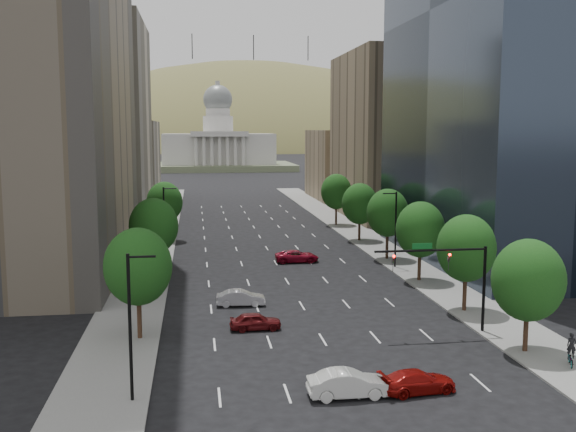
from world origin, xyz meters
name	(u,v)px	position (x,y,z in m)	size (l,w,h in m)	color
sidewalk_left	(146,266)	(-15.50, 60.00, 0.07)	(6.00, 200.00, 0.15)	slate
sidewalk_right	(398,259)	(15.50, 60.00, 0.07)	(6.00, 200.00, 0.15)	slate
midrise_cream_left	(106,122)	(-25.00, 103.00, 17.50)	(14.00, 30.00, 35.00)	beige
filler_left	(126,161)	(-25.00, 136.00, 9.00)	(14.00, 26.00, 18.00)	beige
tower_glass_right	(494,12)	(26.00, 58.00, 30.00)	(16.00, 38.00, 60.00)	black
parking_tan_right	(384,136)	(25.00, 100.00, 15.00)	(14.00, 30.00, 30.00)	#8C7759
filler_right	(343,165)	(25.00, 133.00, 8.00)	(14.00, 26.00, 16.00)	#8C7759
tree_right_0	(528,280)	(14.00, 25.00, 5.39)	(5.20, 5.20, 8.39)	#382316
tree_right_1	(466,248)	(14.00, 36.00, 5.75)	(5.20, 5.20, 8.75)	#382316
tree_right_2	(420,230)	(14.00, 48.00, 5.60)	(5.20, 5.20, 8.61)	#382316
tree_right_3	(388,213)	(14.00, 60.00, 5.89)	(5.20, 5.20, 8.89)	#382316
tree_right_4	(360,204)	(14.00, 74.00, 5.46)	(5.20, 5.20, 8.46)	#382316
tree_right_5	(336,192)	(14.00, 90.00, 5.75)	(5.20, 5.20, 8.75)	#382316
tree_left_0	(138,267)	(-14.00, 32.00, 5.75)	(5.20, 5.20, 8.75)	#382316
tree_left_1	(154,226)	(-14.00, 52.00, 5.96)	(5.20, 5.20, 8.97)	#382316
tree_left_2	(165,202)	(-14.00, 78.00, 5.68)	(5.20, 5.20, 8.68)	#382316
streetlight_rn	(395,227)	(13.44, 55.00, 4.84)	(1.70, 0.20, 9.00)	black
streetlight_ls	(131,323)	(-13.44, 20.00, 4.84)	(1.70, 0.20, 9.00)	black
streetlight_ln	(165,220)	(-13.44, 65.00, 4.84)	(1.70, 0.20, 9.00)	black
traffic_signal	(455,270)	(10.53, 30.00, 5.17)	(9.12, 0.40, 7.38)	black
capitol	(218,149)	(0.00, 249.71, 8.58)	(60.00, 40.00, 35.20)	#596647
foothills	(243,187)	(34.67, 599.39, -37.78)	(720.00, 413.00, 263.00)	olive
car_white	(349,384)	(-0.56, 18.98, 0.82)	(1.75, 5.01, 1.65)	silver
car_red_near	(418,381)	(3.82, 19.06, 0.70)	(1.97, 4.84, 1.40)	maroon
car_maroon	(255,321)	(-4.92, 33.29, 0.71)	(1.67, 4.16, 1.42)	#510D0F
car_silver	(241,298)	(-5.59, 40.78, 0.74)	(1.56, 4.49, 1.48)	#ABAAB0
car_red_far	(297,256)	(2.62, 59.98, 0.74)	(2.46, 5.33, 1.48)	maroon
cyclist	(571,355)	(15.56, 21.66, 0.92)	(1.24, 1.82, 2.29)	black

